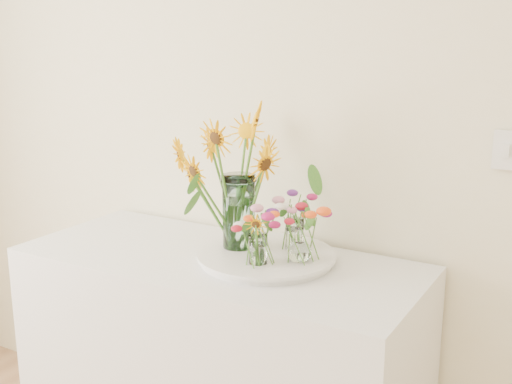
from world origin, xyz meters
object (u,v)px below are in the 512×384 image
mason_jar (239,212)px  small_vase_b (299,245)px  small_vase_c (295,234)px  counter (219,376)px  tray (266,258)px  small_vase_a (258,249)px

mason_jar → small_vase_b: mason_jar is taller
mason_jar → small_vase_c: mason_jar is taller
counter → tray: (0.17, 0.05, 0.46)m
small_vase_a → small_vase_b: 0.14m
small_vase_a → small_vase_b: size_ratio=0.89×
tray → small_vase_a: size_ratio=4.28×
tray → small_vase_c: bearing=57.7°
tray → small_vase_b: (0.13, -0.01, 0.07)m
tray → small_vase_a: 0.12m
counter → small_vase_c: size_ratio=12.71×
mason_jar → small_vase_c: (0.17, 0.08, -0.07)m
tray → small_vase_c: size_ratio=4.00×
mason_jar → small_vase_b: size_ratio=2.23×
counter → small_vase_c: (0.22, 0.14, 0.53)m
small_vase_c → small_vase_b: bearing=-55.9°
counter → mason_jar: bearing=48.1°
small_vase_b → small_vase_c: small_vase_b is taller
mason_jar → counter: bearing=-131.9°
mason_jar → small_vase_b: bearing=-4.6°
tray → small_vase_b: size_ratio=3.81×
small_vase_a → small_vase_c: size_ratio=0.93×
counter → mason_jar: size_ratio=5.42×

